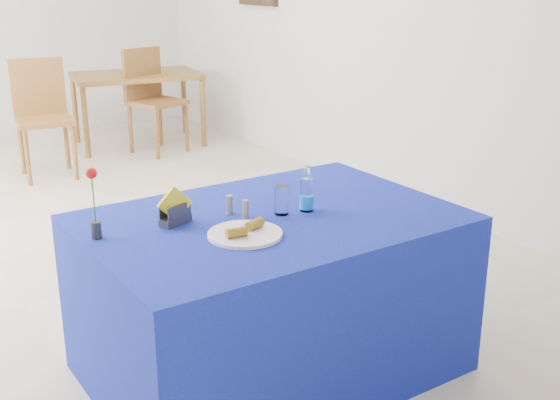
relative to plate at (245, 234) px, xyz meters
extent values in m
plane|color=beige|center=(-0.02, 2.21, -0.77)|extent=(7.00, 7.00, 0.00)
plane|color=silver|center=(-0.02, -1.29, 0.63)|extent=(5.00, 0.00, 5.00)
plane|color=silver|center=(2.48, 2.21, 0.63)|extent=(0.00, 7.00, 7.00)
cylinder|color=white|center=(0.00, 0.00, 0.00)|extent=(0.31, 0.31, 0.01)
cylinder|color=white|center=(0.27, 0.14, 0.06)|extent=(0.06, 0.06, 0.13)
cylinder|color=slate|center=(0.08, 0.27, 0.04)|extent=(0.03, 0.03, 0.08)
cylinder|color=slate|center=(0.11, 0.18, 0.04)|extent=(0.03, 0.03, 0.08)
cube|color=#101797|center=(0.22, 0.14, -0.39)|extent=(1.60, 1.10, 0.76)
cylinder|color=silver|center=(0.39, 0.12, 0.07)|extent=(0.06, 0.06, 0.15)
cylinder|color=blue|center=(0.39, 0.12, 0.03)|extent=(0.06, 0.06, 0.06)
cylinder|color=white|center=(0.39, 0.12, 0.17)|extent=(0.03, 0.03, 0.05)
cylinder|color=silver|center=(0.39, 0.12, 0.20)|extent=(0.03, 0.03, 0.01)
cube|color=#3D3D42|center=(-0.17, 0.29, 0.01)|extent=(0.16, 0.11, 0.03)
cube|color=#38383D|center=(-0.16, 0.26, 0.04)|extent=(0.13, 0.06, 0.09)
cube|color=#3B3B41|center=(-0.18, 0.31, 0.04)|extent=(0.13, 0.06, 0.09)
cube|color=yellow|center=(-0.17, 0.29, 0.08)|extent=(0.16, 0.02, 0.16)
cylinder|color=#232327|center=(-0.51, 0.31, 0.03)|extent=(0.04, 0.04, 0.07)
cylinder|color=#1B6C20|center=(-0.51, 0.31, 0.14)|extent=(0.01, 0.01, 0.22)
sphere|color=red|center=(-0.51, 0.31, 0.26)|extent=(0.04, 0.04, 0.04)
cube|color=olive|center=(1.45, 4.62, -0.04)|extent=(1.38, 1.02, 0.05)
cylinder|color=olive|center=(0.80, 4.38, -0.41)|extent=(0.05, 0.05, 0.71)
cylinder|color=#925C2A|center=(1.98, 4.17, -0.41)|extent=(0.05, 0.05, 0.71)
cylinder|color=brown|center=(0.92, 5.06, -0.41)|extent=(0.05, 0.05, 0.71)
cylinder|color=brown|center=(2.10, 4.86, -0.41)|extent=(0.05, 0.05, 0.71)
cylinder|color=#915D2A|center=(0.07, 3.74, -0.52)|extent=(0.04, 0.04, 0.50)
cylinder|color=#915D2A|center=(0.46, 3.69, -0.52)|extent=(0.04, 0.04, 0.50)
cylinder|color=#915D2A|center=(0.12, 4.14, -0.52)|extent=(0.04, 0.04, 0.50)
cylinder|color=#915D2A|center=(0.51, 4.08, -0.52)|extent=(0.04, 0.04, 0.50)
cube|color=#915D2A|center=(0.29, 3.91, -0.25)|extent=(0.52, 0.52, 0.04)
cube|color=#915D2A|center=(0.32, 4.12, 0.02)|extent=(0.46, 0.11, 0.51)
cylinder|color=#915D2A|center=(1.35, 3.94, -0.52)|extent=(0.04, 0.04, 0.50)
cylinder|color=#915D2A|center=(1.73, 4.06, -0.52)|extent=(0.04, 0.04, 0.50)
cylinder|color=#915D2A|center=(1.24, 4.32, -0.52)|extent=(0.04, 0.04, 0.50)
cylinder|color=#915D2A|center=(1.62, 4.44, -0.52)|extent=(0.04, 0.04, 0.50)
cube|color=#915D2A|center=(1.49, 4.19, -0.25)|extent=(0.58, 0.58, 0.04)
cube|color=#915D2A|center=(1.43, 4.39, 0.02)|extent=(0.46, 0.18, 0.51)
cylinder|color=gold|center=(-0.05, -0.02, 0.03)|extent=(0.09, 0.05, 0.04)
cylinder|color=beige|center=(-0.01, -0.03, 0.03)|extent=(0.01, 0.03, 0.03)
cylinder|color=gold|center=(0.06, 0.02, 0.03)|extent=(0.09, 0.07, 0.04)
cylinder|color=beige|center=(0.10, 0.03, 0.03)|extent=(0.02, 0.03, 0.03)
camera|label=1|loc=(-1.35, -2.29, 1.03)|focal=45.00mm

